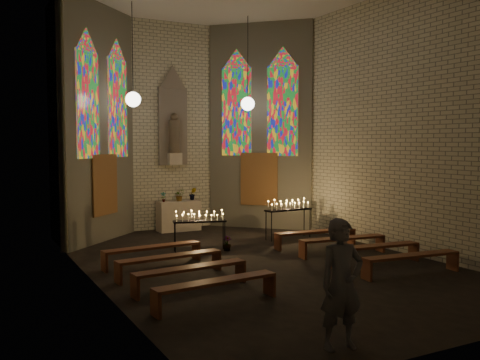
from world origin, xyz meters
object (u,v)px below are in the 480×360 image
altar (179,216)px  votive_stand_right (288,207)px  aisle_flower_pot (227,243)px  visitor (342,284)px  votive_stand_left (200,218)px

altar → votive_stand_right: votive_stand_right is taller
votive_stand_right → altar: bearing=125.6°
aisle_flower_pot → visitor: (-1.64, -6.98, 0.74)m
votive_stand_left → votive_stand_right: (3.17, 0.50, 0.08)m
altar → votive_stand_left: 3.56m
altar → votive_stand_right: size_ratio=0.89×
votive_stand_left → visitor: 7.31m
altar → votive_stand_left: size_ratio=0.95×
aisle_flower_pot → visitor: visitor is taller
altar → votive_stand_right: bearing=-50.5°
aisle_flower_pot → votive_stand_left: size_ratio=0.27×
altar → visitor: 10.86m
votive_stand_left → visitor: size_ratio=0.78×
votive_stand_right → visitor: (-4.12, -7.75, -0.05)m
votive_stand_right → visitor: bearing=-121.9°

